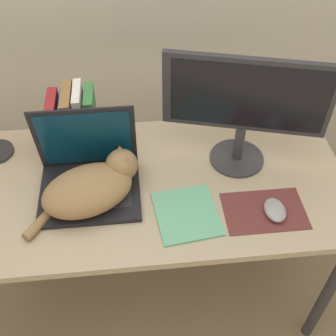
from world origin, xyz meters
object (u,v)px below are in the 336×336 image
Objects in this scene: notepad at (187,214)px; computer_mouse at (275,210)px; laptop at (89,176)px; cat at (92,187)px; external_monitor at (245,106)px; book_row at (74,121)px.

computer_mouse is at bearing -5.03° from notepad.
laptop reaches higher than notepad.
notepad is at bearing -26.18° from laptop.
cat is 0.61m from computer_mouse.
external_monitor is 2.11× the size of book_row.
cat is 1.51× the size of book_row.
book_row is 0.54m from notepad.
computer_mouse reaches higher than notepad.
external_monitor is at bearing 47.45° from notepad.
external_monitor is at bearing 104.63° from computer_mouse.
laptop is 1.40× the size of notepad.
book_row is (-0.07, 0.28, 0.05)m from cat.
external_monitor is 0.62m from book_row.
computer_mouse is at bearing -11.41° from cat.
cat reaches higher than computer_mouse.
cat is at bearing 168.59° from computer_mouse.
external_monitor is 0.36m from computer_mouse.
book_row reaches higher than notepad.
cat reaches higher than notepad.
external_monitor reaches higher than notepad.
cat is at bearing -164.50° from external_monitor.
book_row is at bearing 166.88° from external_monitor.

